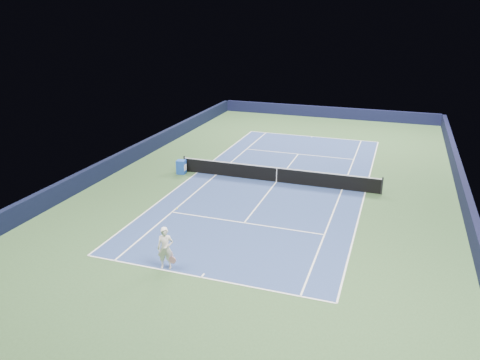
% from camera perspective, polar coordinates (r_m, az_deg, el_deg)
% --- Properties ---
extents(ground, '(40.00, 40.00, 0.00)m').
position_cam_1_polar(ground, '(29.70, 4.46, -0.24)').
color(ground, '#2E4B29').
rests_on(ground, ground).
extents(wall_far, '(22.00, 0.35, 1.10)m').
position_cam_1_polar(wall_far, '(48.31, 10.61, 8.13)').
color(wall_far, black).
rests_on(wall_far, ground).
extents(wall_right, '(0.35, 40.00, 1.10)m').
position_cam_1_polar(wall_right, '(28.96, 25.67, -1.63)').
color(wall_right, black).
rests_on(wall_right, ground).
extents(wall_left, '(0.35, 40.00, 1.10)m').
position_cam_1_polar(wall_left, '(33.73, -13.59, 2.74)').
color(wall_left, black).
rests_on(wall_left, ground).
extents(court_surface, '(10.97, 23.77, 0.01)m').
position_cam_1_polar(court_surface, '(29.70, 4.46, -0.23)').
color(court_surface, navy).
rests_on(court_surface, ground).
extents(baseline_far, '(10.97, 0.08, 0.00)m').
position_cam_1_polar(baseline_far, '(40.80, 8.78, 5.26)').
color(baseline_far, white).
rests_on(baseline_far, ground).
extents(baseline_near, '(10.97, 0.08, 0.00)m').
position_cam_1_polar(baseline_near, '(19.54, -4.75, -11.73)').
color(baseline_near, white).
rests_on(baseline_near, ground).
extents(sideline_doubles_right, '(0.08, 23.77, 0.00)m').
position_cam_1_polar(sideline_doubles_right, '(28.92, 15.02, -1.45)').
color(sideline_doubles_right, white).
rests_on(sideline_doubles_right, ground).
extents(sideline_doubles_left, '(0.08, 23.77, 0.00)m').
position_cam_1_polar(sideline_doubles_left, '(31.43, -5.24, 0.92)').
color(sideline_doubles_left, white).
rests_on(sideline_doubles_left, ground).
extents(sideline_singles_right, '(0.08, 23.77, 0.00)m').
position_cam_1_polar(sideline_singles_right, '(29.02, 12.34, -1.14)').
color(sideline_singles_right, white).
rests_on(sideline_singles_right, ground).
extents(sideline_singles_left, '(0.08, 23.77, 0.00)m').
position_cam_1_polar(sideline_singles_left, '(30.92, -2.93, 0.65)').
color(sideline_singles_left, white).
rests_on(sideline_singles_left, ground).
extents(service_line_far, '(8.23, 0.08, 0.00)m').
position_cam_1_polar(service_line_far, '(35.61, 7.12, 3.16)').
color(service_line_far, white).
rests_on(service_line_far, ground).
extents(service_line_near, '(8.23, 0.08, 0.00)m').
position_cam_1_polar(service_line_near, '(24.03, 0.51, -5.24)').
color(service_line_near, white).
rests_on(service_line_near, ground).
extents(center_service_line, '(0.08, 12.80, 0.00)m').
position_cam_1_polar(center_service_line, '(29.70, 4.46, -0.22)').
color(center_service_line, white).
rests_on(center_service_line, ground).
extents(center_mark_far, '(0.08, 0.30, 0.00)m').
position_cam_1_polar(center_mark_far, '(40.66, 8.74, 5.21)').
color(center_mark_far, white).
rests_on(center_mark_far, ground).
extents(center_mark_near, '(0.08, 0.30, 0.00)m').
position_cam_1_polar(center_mark_near, '(19.65, -4.57, -11.52)').
color(center_mark_near, white).
rests_on(center_mark_near, ground).
extents(tennis_net, '(12.90, 0.10, 1.07)m').
position_cam_1_polar(tennis_net, '(29.53, 4.49, 0.68)').
color(tennis_net, black).
rests_on(tennis_net, ground).
extents(sponsor_cube, '(0.62, 0.58, 0.92)m').
position_cam_1_polar(sponsor_cube, '(31.23, -7.17, 1.59)').
color(sponsor_cube, '#1C49AC').
rests_on(sponsor_cube, ground).
extents(tennis_player, '(0.87, 1.35, 2.35)m').
position_cam_1_polar(tennis_player, '(19.91, -9.07, -8.22)').
color(tennis_player, white).
rests_on(tennis_player, ground).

